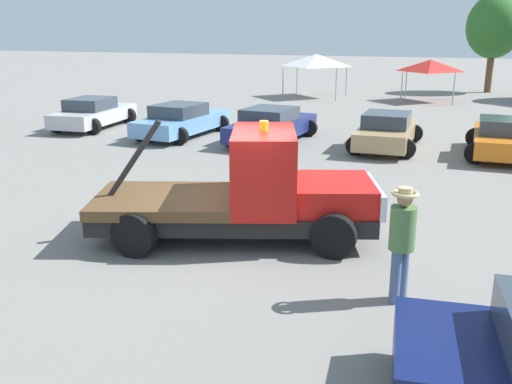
{
  "coord_description": "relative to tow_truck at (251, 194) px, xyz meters",
  "views": [
    {
      "loc": [
        4.18,
        -10.55,
        4.28
      ],
      "look_at": [
        0.5,
        0.0,
        1.05
      ],
      "focal_mm": 40.0,
      "sensor_mm": 36.0,
      "label": 1
    }
  ],
  "objects": [
    {
      "name": "tree_left",
      "position": [
        5.84,
        31.86,
        3.37
      ],
      "size": [
        3.62,
        3.62,
        6.47
      ],
      "color": "brown",
      "rests_on": "ground"
    },
    {
      "name": "ground_plane",
      "position": [
        -0.35,
        -0.11,
        -0.97
      ],
      "size": [
        160.0,
        160.0,
        0.0
      ],
      "primitive_type": "plane",
      "color": "gray"
    },
    {
      "name": "tow_truck",
      "position": [
        0.0,
        0.0,
        0.0
      ],
      "size": [
        6.21,
        3.85,
        2.51
      ],
      "rotation": [
        0.0,
        0.0,
        0.32
      ],
      "color": "black",
      "rests_on": "ground"
    },
    {
      "name": "parked_car_silver",
      "position": [
        -11.21,
        10.65,
        -0.32
      ],
      "size": [
        2.64,
        4.78,
        1.34
      ],
      "rotation": [
        0.0,
        0.0,
        1.65
      ],
      "color": "#B7B7BC",
      "rests_on": "ground"
    },
    {
      "name": "parked_car_orange",
      "position": [
        5.53,
        10.27,
        -0.32
      ],
      "size": [
        2.56,
        4.43,
        1.34
      ],
      "rotation": [
        0.0,
        0.0,
        1.55
      ],
      "color": "orange",
      "rests_on": "ground"
    },
    {
      "name": "canopy_tent_red",
      "position": [
        2.24,
        25.37,
        1.14
      ],
      "size": [
        2.96,
        2.96,
        2.46
      ],
      "color": "#9E9EA3",
      "rests_on": "ground"
    },
    {
      "name": "person_near_truck",
      "position": [
        3.23,
        -1.94,
        0.16
      ],
      "size": [
        0.42,
        0.42,
        1.92
      ],
      "rotation": [
        0.0,
        0.0,
        5.84
      ],
      "color": "#475B84",
      "rests_on": "ground"
    },
    {
      "name": "canopy_tent_white",
      "position": [
        -4.69,
        25.29,
        1.34
      ],
      "size": [
        3.4,
        3.4,
        2.68
      ],
      "color": "#9E9EA3",
      "rests_on": "ground"
    },
    {
      "name": "parked_car_tan",
      "position": [
        1.56,
        10.34,
        -0.32
      ],
      "size": [
        2.41,
        4.57,
        1.34
      ],
      "rotation": [
        0.0,
        0.0,
        1.56
      ],
      "color": "tan",
      "rests_on": "ground"
    },
    {
      "name": "parked_car_skyblue",
      "position": [
        -6.61,
        10.11,
        -0.32
      ],
      "size": [
        2.78,
        5.02,
        1.34
      ],
      "rotation": [
        0.0,
        0.0,
        1.47
      ],
      "color": "#669ED1",
      "rests_on": "ground"
    },
    {
      "name": "parked_car_navy",
      "position": [
        -2.8,
        10.17,
        -0.32
      ],
      "size": [
        2.86,
        5.03,
        1.34
      ],
      "rotation": [
        0.0,
        0.0,
        1.47
      ],
      "color": "navy",
      "rests_on": "ground"
    }
  ]
}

